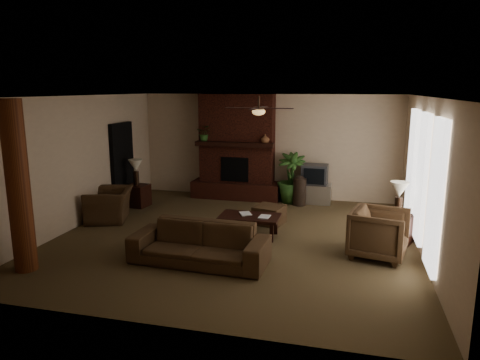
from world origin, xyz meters
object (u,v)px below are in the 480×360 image
(coffee_table, at_px, (250,218))
(lamp_right, at_px, (399,192))
(armchair_right, at_px, (379,231))
(floor_plant, at_px, (291,189))
(sofa, at_px, (199,237))
(ottoman, at_px, (269,215))
(side_table_left, at_px, (138,196))
(side_table_right, at_px, (398,229))
(tv_stand, at_px, (314,193))
(floor_vase, at_px, (300,189))
(log_column, at_px, (18,187))
(lamp_left, at_px, (136,167))
(armchair_left, at_px, (109,199))

(coffee_table, bearing_deg, lamp_right, 7.04)
(armchair_right, xyz_separation_m, floor_plant, (-2.02, 3.45, -0.11))
(sofa, xyz_separation_m, ottoman, (0.76, 2.49, -0.26))
(side_table_left, xyz_separation_m, side_table_right, (6.16, -1.23, 0.00))
(tv_stand, xyz_separation_m, side_table_right, (1.83, -2.67, 0.03))
(floor_vase, relative_size, lamp_right, 1.18)
(log_column, bearing_deg, lamp_right, 25.59)
(sofa, relative_size, lamp_right, 3.61)
(sofa, height_order, lamp_left, lamp_left)
(sofa, xyz_separation_m, tv_stand, (1.58, 4.57, -0.21))
(sofa, relative_size, lamp_left, 3.61)
(floor_plant, distance_m, lamp_right, 3.56)
(sofa, relative_size, side_table_right, 4.26)
(coffee_table, relative_size, lamp_left, 1.85)
(log_column, distance_m, armchair_left, 3.02)
(side_table_left, height_order, lamp_left, lamp_left)
(floor_vase, height_order, side_table_right, floor_vase)
(floor_plant, xyz_separation_m, side_table_right, (2.44, -2.57, -0.09))
(armchair_left, height_order, lamp_right, lamp_right)
(sofa, bearing_deg, armchair_right, 21.26)
(floor_vase, bearing_deg, lamp_right, -46.93)
(coffee_table, xyz_separation_m, side_table_left, (-3.27, 1.56, -0.10))
(armchair_right, bearing_deg, coffee_table, 90.17)
(log_column, xyz_separation_m, side_table_right, (6.10, 2.88, -1.12))
(armchair_right, bearing_deg, side_table_left, 82.62)
(floor_vase, bearing_deg, armchair_right, -61.17)
(tv_stand, distance_m, lamp_right, 3.29)
(ottoman, distance_m, floor_vase, 1.81)
(log_column, height_order, sofa, log_column)
(lamp_left, bearing_deg, side_table_right, -11.45)
(armchair_left, distance_m, side_table_right, 6.23)
(side_table_right, bearing_deg, lamp_right, 133.97)
(side_table_right, bearing_deg, side_table_left, 168.68)
(side_table_left, bearing_deg, lamp_left, 146.26)
(lamp_right, bearing_deg, floor_plant, 133.45)
(lamp_left, bearing_deg, ottoman, -10.46)
(armchair_right, relative_size, lamp_right, 1.47)
(sofa, bearing_deg, side_table_right, 31.57)
(sofa, distance_m, tv_stand, 4.84)
(armchair_right, relative_size, side_table_right, 1.74)
(armchair_left, bearing_deg, tv_stand, 102.04)
(sofa, relative_size, floor_vase, 3.04)
(side_table_right, bearing_deg, armchair_right, -115.32)
(armchair_left, bearing_deg, floor_vase, 100.73)
(coffee_table, relative_size, tv_stand, 1.41)
(tv_stand, xyz_separation_m, floor_vase, (-0.35, -0.34, 0.18))
(ottoman, height_order, side_table_left, side_table_left)
(coffee_table, xyz_separation_m, floor_vase, (0.71, 2.66, 0.06))
(log_column, relative_size, lamp_right, 4.31)
(side_table_left, xyz_separation_m, lamp_right, (6.13, -1.20, 0.73))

